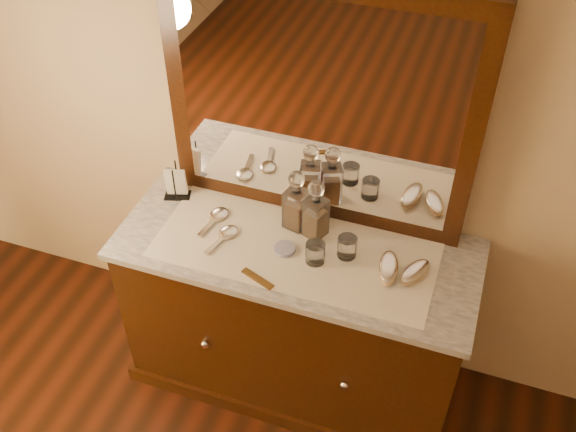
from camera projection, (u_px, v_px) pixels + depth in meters
The scene contains 18 objects.
dresser_cabinet at pixel (296, 318), 2.88m from camera, with size 1.40×0.55×0.82m, color black.
dresser_plinth at pixel (295, 368), 3.13m from camera, with size 1.46×0.59×0.08m, color black.
knob_left at pixel (205, 344), 2.72m from camera, with size 0.04×0.04×0.04m, color silver.
knob_right at pixel (344, 385), 2.58m from camera, with size 0.04×0.04×0.04m, color silver.
marble_top at pixel (296, 250), 2.59m from camera, with size 1.44×0.59×0.03m, color white.
mirror_frame at pixel (319, 107), 2.42m from camera, with size 1.20×0.08×1.00m, color black.
mirror_glass at pixel (316, 111), 2.40m from camera, with size 1.06×0.01×0.86m, color white.
lace_runner at pixel (295, 250), 2.57m from camera, with size 1.10×0.45×0.00m, color white.
pin_dish at pixel (285, 249), 2.56m from camera, with size 0.09×0.09×0.01m, color silver.
comb at pixel (258, 279), 2.45m from camera, with size 0.14×0.03×0.01m, color brown.
napkin_rack at pixel (176, 184), 2.77m from camera, with size 0.12×0.09×0.16m.
decanter_left at pixel (296, 206), 2.60m from camera, with size 0.10×0.10×0.27m.
decanter_right at pixel (315, 214), 2.57m from camera, with size 0.11×0.11×0.27m.
brush_near at pixel (388, 268), 2.46m from camera, with size 0.10×0.18×0.05m.
brush_far at pixel (415, 272), 2.45m from camera, with size 0.12×0.17×0.04m.
hand_mirror_outer at pixel (217, 217), 2.70m from camera, with size 0.09×0.20×0.02m.
hand_mirror_inner at pixel (226, 235), 2.62m from camera, with size 0.09×0.20×0.02m.
tumblers at pixel (331, 250), 2.50m from camera, with size 0.18×0.15×0.09m.
Camera 1 is at (0.57, 0.21, 2.67)m, focal length 40.94 mm.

